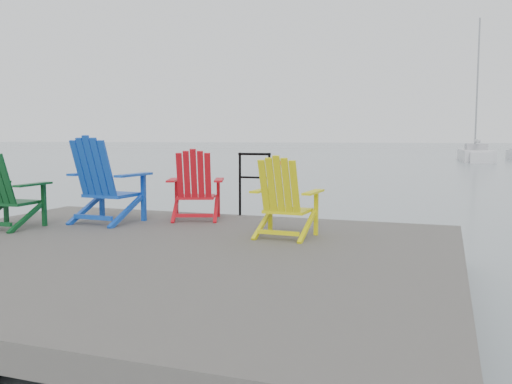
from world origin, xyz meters
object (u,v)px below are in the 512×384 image
(handrail, at_px, (254,178))
(chair_blue, at_px, (105,181))
(sailboat_near, at_px, (475,156))
(chair_red, at_px, (195,185))
(chair_yellow, at_px, (284,198))
(buoy_b, at_px, (280,165))
(chair_green, at_px, (6,190))

(handrail, xyz_separation_m, chair_blue, (-1.62, -1.25, 0.01))
(sailboat_near, bearing_deg, chair_red, -101.07)
(handrail, bearing_deg, chair_red, -135.17)
(chair_yellow, relative_size, buoy_b, 2.16)
(chair_blue, relative_size, chair_red, 1.18)
(chair_green, bearing_deg, chair_yellow, 7.72)
(chair_green, distance_m, chair_yellow, 3.41)
(handrail, height_order, chair_yellow, handrail)
(handrail, xyz_separation_m, chair_yellow, (0.88, -1.47, -0.09))
(chair_green, distance_m, sailboat_near, 37.18)
(chair_yellow, bearing_deg, chair_green, -167.71)
(chair_blue, relative_size, sailboat_near, 0.11)
(buoy_b, bearing_deg, chair_blue, -77.95)
(chair_yellow, distance_m, sailboat_near, 36.16)
(chair_green, bearing_deg, sailboat_near, 77.74)
(handrail, bearing_deg, buoy_b, 106.17)
(chair_green, bearing_deg, chair_red, 35.40)
(chair_blue, bearing_deg, chair_yellow, -1.46)
(handrail, xyz_separation_m, sailboat_near, (4.42, 34.50, -0.69))
(handrail, distance_m, sailboat_near, 34.79)
(handrail, xyz_separation_m, chair_red, (-0.62, -0.62, -0.07))
(chair_yellow, height_order, sailboat_near, sailboat_near)
(chair_blue, xyz_separation_m, sailboat_near, (6.04, 35.75, -0.70))
(chair_red, xyz_separation_m, chair_yellow, (1.50, -0.85, -0.02))
(chair_yellow, xyz_separation_m, buoy_b, (-8.01, 26.08, -0.95))
(chair_blue, height_order, sailboat_near, sailboat_near)
(chair_red, height_order, sailboat_near, sailboat_near)
(handrail, relative_size, chair_blue, 0.82)
(chair_red, relative_size, buoy_b, 2.26)
(chair_red, bearing_deg, chair_green, -163.52)
(sailboat_near, height_order, buoy_b, sailboat_near)
(buoy_b, bearing_deg, sailboat_near, 40.57)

